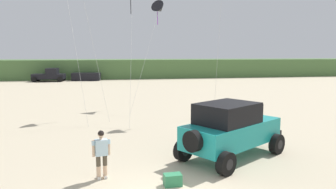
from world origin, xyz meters
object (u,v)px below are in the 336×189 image
(cooler_box, at_px, (173,180))
(distant_sedan, at_px, (86,77))
(jeep, at_px, (231,128))
(distant_pickup, at_px, (50,75))
(kite_red_delta, at_px, (159,9))
(person_watching, at_px, (101,152))

(cooler_box, bearing_deg, distant_sedan, 94.77)
(jeep, distance_m, distant_sedan, 39.36)
(distant_pickup, distance_m, kite_red_delta, 27.57)
(cooler_box, relative_size, distant_sedan, 0.13)
(cooler_box, distance_m, kite_red_delta, 18.48)
(jeep, relative_size, kite_red_delta, 0.58)
(jeep, relative_size, cooler_box, 8.85)
(kite_red_delta, bearing_deg, jeep, -87.40)
(distant_sedan, height_order, kite_red_delta, kite_red_delta)
(jeep, distance_m, distant_pickup, 40.16)
(cooler_box, relative_size, distant_pickup, 0.12)
(jeep, xyz_separation_m, person_watching, (-5.07, -1.31, -0.26))
(jeep, relative_size, distant_pickup, 1.04)
(cooler_box, height_order, kite_red_delta, kite_red_delta)
(cooler_box, distance_m, distant_pickup, 41.49)
(distant_sedan, relative_size, kite_red_delta, 0.49)
(person_watching, bearing_deg, cooler_box, -23.35)
(person_watching, bearing_deg, jeep, 14.49)
(distant_pickup, bearing_deg, kite_red_delta, -61.09)
(cooler_box, height_order, distant_pickup, distant_pickup)
(person_watching, bearing_deg, distant_sedan, 94.67)
(person_watching, xyz_separation_m, distant_sedan, (-3.25, 39.78, -0.34))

